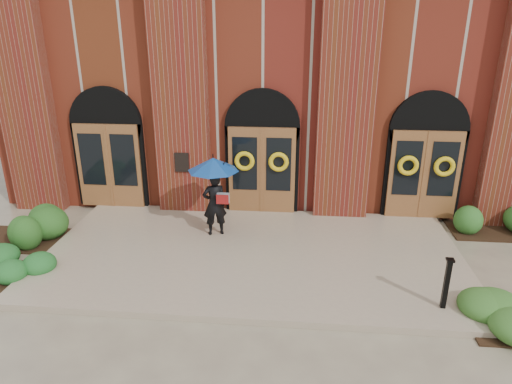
# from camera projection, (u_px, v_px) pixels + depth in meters

# --- Properties ---
(ground) EXTENTS (90.00, 90.00, 0.00)m
(ground) POSITION_uv_depth(u_px,v_px,m) (252.00, 260.00, 10.97)
(ground) COLOR tan
(ground) RESTS_ON ground
(landing) EXTENTS (10.00, 5.30, 0.15)m
(landing) POSITION_uv_depth(u_px,v_px,m) (253.00, 255.00, 11.08)
(landing) COLOR tan
(landing) RESTS_ON ground
(church_building) EXTENTS (16.20, 12.53, 7.00)m
(church_building) POSITION_uv_depth(u_px,v_px,m) (275.00, 72.00, 17.92)
(church_building) COLOR maroon
(church_building) RESTS_ON ground
(man_with_umbrella) EXTENTS (1.66, 1.66, 2.08)m
(man_with_umbrella) POSITION_uv_depth(u_px,v_px,m) (214.00, 182.00, 11.49)
(man_with_umbrella) COLOR black
(man_with_umbrella) RESTS_ON landing
(metal_post) EXTENTS (0.15, 0.15, 1.07)m
(metal_post) POSITION_uv_depth(u_px,v_px,m) (447.00, 282.00, 8.72)
(metal_post) COLOR black
(metal_post) RESTS_ON landing
(hedge_wall_left) EXTENTS (3.16, 1.26, 0.81)m
(hedge_wall_left) POSITION_uv_depth(u_px,v_px,m) (32.00, 227.00, 11.80)
(hedge_wall_left) COLOR #24501A
(hedge_wall_left) RESTS_ON ground
(hedge_wall_right) EXTENTS (2.87, 1.15, 0.74)m
(hedge_wall_right) POSITION_uv_depth(u_px,v_px,m) (511.00, 220.00, 12.29)
(hedge_wall_right) COLOR #2A5C20
(hedge_wall_right) RESTS_ON ground
(hedge_front_left) EXTENTS (1.37, 1.18, 0.49)m
(hedge_front_left) POSITION_uv_depth(u_px,v_px,m) (10.00, 268.00, 10.17)
(hedge_front_left) COLOR #1E5922
(hedge_front_left) RESTS_ON ground
(hedge_front_right) EXTENTS (1.42, 1.22, 0.50)m
(hedge_front_right) POSITION_uv_depth(u_px,v_px,m) (511.00, 313.00, 8.57)
(hedge_front_right) COLOR #315C21
(hedge_front_right) RESTS_ON ground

